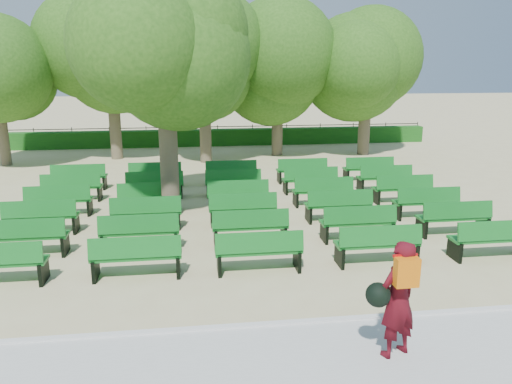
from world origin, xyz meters
TOP-DOWN VIEW (x-y plane):
  - ground at (0.00, 0.00)m, footprint 120.00×120.00m
  - paving at (0.00, -7.40)m, footprint 30.00×2.20m
  - curb at (0.00, -6.25)m, footprint 30.00×0.12m
  - hedge at (0.00, 14.00)m, footprint 26.00×0.70m
  - fence at (0.00, 14.40)m, footprint 26.00×0.10m
  - tree_line at (0.00, 10.00)m, footprint 21.80×6.80m
  - bench_array at (0.88, 0.39)m, footprint 1.94×0.66m
  - tree_among at (-1.22, 0.73)m, footprint 4.60×4.60m
  - person at (2.46, -7.42)m, footprint 0.94×0.69m

SIDE VIEW (x-z plane):
  - ground at x=0.00m, z-range 0.00..0.00m
  - fence at x=0.00m, z-range -0.51..0.51m
  - tree_line at x=0.00m, z-range -3.52..3.52m
  - paving at x=0.00m, z-range 0.00..0.06m
  - curb at x=0.00m, z-range 0.00..0.10m
  - bench_array at x=0.88m, z-range -0.51..0.71m
  - hedge at x=0.00m, z-range 0.00..0.90m
  - person at x=2.46m, z-range 0.09..1.97m
  - tree_among at x=-1.22m, z-range 1.18..7.75m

